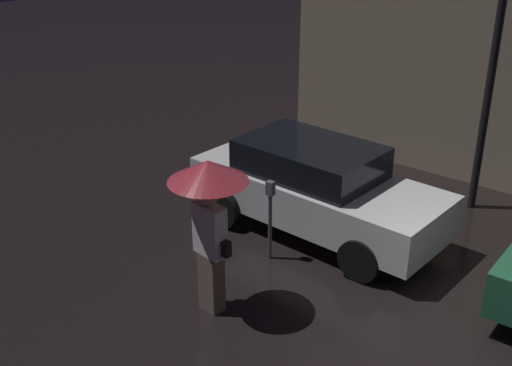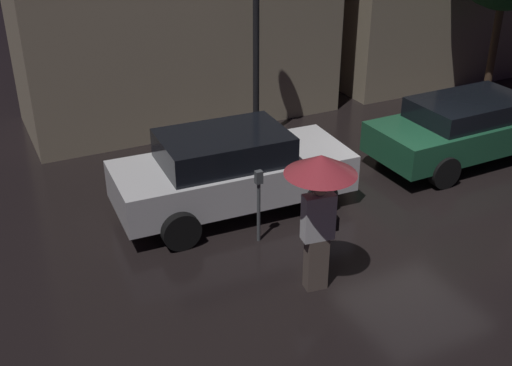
{
  "view_description": "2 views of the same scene",
  "coord_description": "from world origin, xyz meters",
  "views": [
    {
      "loc": [
        1.9,
        -6.69,
        5.29
      ],
      "look_at": [
        -3.48,
        0.0,
        1.37
      ],
      "focal_mm": 45.0,
      "sensor_mm": 36.0,
      "label": 1
    },
    {
      "loc": [
        -7.52,
        -8.12,
        5.94
      ],
      "look_at": [
        -3.48,
        0.18,
        1.16
      ],
      "focal_mm": 45.0,
      "sensor_mm": 36.0,
      "label": 2
    }
  ],
  "objects": [
    {
      "name": "ground_plane",
      "position": [
        0.0,
        0.0,
        0.0
      ],
      "size": [
        60.0,
        60.0,
        0.0
      ],
      "primitive_type": "plane",
      "color": "black"
    },
    {
      "name": "parked_car_white",
      "position": [
        -3.37,
        1.46,
        0.81
      ],
      "size": [
        4.38,
        1.92,
        1.55
      ],
      "rotation": [
        0.0,
        0.0,
        -0.04
      ],
      "color": "silver",
      "rests_on": "ground"
    },
    {
      "name": "pedestrian_with_umbrella",
      "position": [
        -3.2,
        -1.31,
        1.71
      ],
      "size": [
        1.05,
        1.05,
        2.22
      ],
      "rotation": [
        0.0,
        0.0,
        3.01
      ],
      "color": "#66564C",
      "rests_on": "ground"
    },
    {
      "name": "parking_meter",
      "position": [
        -3.4,
        0.25,
        0.82
      ],
      "size": [
        0.12,
        0.1,
        1.33
      ],
      "color": "#4C5154",
      "rests_on": "ground"
    },
    {
      "name": "street_lamp_near",
      "position": [
        -1.62,
        4.01,
        3.11
      ],
      "size": [
        0.43,
        0.43,
        4.42
      ],
      "color": "black",
      "rests_on": "ground"
    }
  ]
}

